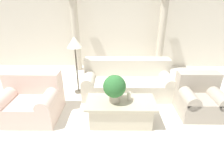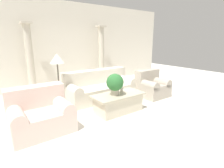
{
  "view_description": "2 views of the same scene",
  "coord_description": "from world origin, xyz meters",
  "px_view_note": "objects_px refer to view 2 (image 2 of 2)",
  "views": [
    {
      "loc": [
        -0.13,
        -3.39,
        2.22
      ],
      "look_at": [
        -0.17,
        -0.1,
        0.64
      ],
      "focal_mm": 28.0,
      "sensor_mm": 36.0,
      "label": 1
    },
    {
      "loc": [
        -2.6,
        -3.83,
        1.82
      ],
      "look_at": [
        0.07,
        -0.15,
        0.65
      ],
      "focal_mm": 28.0,
      "sensor_mm": 36.0,
      "label": 2
    }
  ],
  "objects_px": {
    "coffee_table": "(118,103)",
    "floor_lamp": "(57,61)",
    "potted_plant": "(115,83)",
    "armchair": "(152,86)",
    "loveseat": "(40,113)",
    "sofa_long": "(100,87)"
  },
  "relations": [
    {
      "from": "loveseat",
      "to": "armchair",
      "type": "bearing_deg",
      "value": 2.39
    },
    {
      "from": "loveseat",
      "to": "armchair",
      "type": "distance_m",
      "value": 3.54
    },
    {
      "from": "coffee_table",
      "to": "armchair",
      "type": "bearing_deg",
      "value": 12.91
    },
    {
      "from": "armchair",
      "to": "floor_lamp",
      "type": "bearing_deg",
      "value": 162.53
    },
    {
      "from": "potted_plant",
      "to": "armchair",
      "type": "relative_size",
      "value": 0.61
    },
    {
      "from": "coffee_table",
      "to": "potted_plant",
      "type": "height_order",
      "value": "potted_plant"
    },
    {
      "from": "armchair",
      "to": "coffee_table",
      "type": "bearing_deg",
      "value": -167.09
    },
    {
      "from": "loveseat",
      "to": "armchair",
      "type": "height_order",
      "value": "loveseat"
    },
    {
      "from": "coffee_table",
      "to": "loveseat",
      "type": "bearing_deg",
      "value": 172.71
    },
    {
      "from": "sofa_long",
      "to": "armchair",
      "type": "relative_size",
      "value": 2.5
    },
    {
      "from": "loveseat",
      "to": "floor_lamp",
      "type": "distance_m",
      "value": 1.57
    },
    {
      "from": "floor_lamp",
      "to": "armchair",
      "type": "relative_size",
      "value": 1.66
    },
    {
      "from": "loveseat",
      "to": "coffee_table",
      "type": "height_order",
      "value": "loveseat"
    },
    {
      "from": "sofa_long",
      "to": "loveseat",
      "type": "height_order",
      "value": "same"
    },
    {
      "from": "armchair",
      "to": "sofa_long",
      "type": "bearing_deg",
      "value": 150.71
    },
    {
      "from": "coffee_table",
      "to": "floor_lamp",
      "type": "xyz_separation_m",
      "value": [
        -1.08,
        1.25,
        1.01
      ]
    },
    {
      "from": "sofa_long",
      "to": "potted_plant",
      "type": "distance_m",
      "value": 1.35
    },
    {
      "from": "loveseat",
      "to": "floor_lamp",
      "type": "height_order",
      "value": "floor_lamp"
    },
    {
      "from": "potted_plant",
      "to": "armchair",
      "type": "height_order",
      "value": "potted_plant"
    },
    {
      "from": "sofa_long",
      "to": "floor_lamp",
      "type": "distance_m",
      "value": 1.57
    },
    {
      "from": "loveseat",
      "to": "floor_lamp",
      "type": "bearing_deg",
      "value": 52.38
    },
    {
      "from": "coffee_table",
      "to": "potted_plant",
      "type": "bearing_deg",
      "value": -172.93
    }
  ]
}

